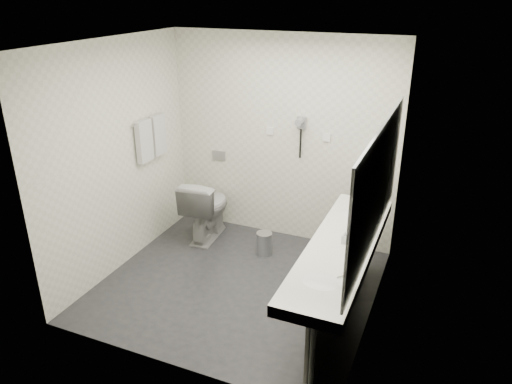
% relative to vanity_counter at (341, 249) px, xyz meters
% --- Properties ---
extents(floor, '(2.80, 2.80, 0.00)m').
position_rel_vanity_counter_xyz_m(floor, '(-1.12, 0.20, -0.80)').
color(floor, '#29292E').
rests_on(floor, ground).
extents(ceiling, '(2.80, 2.80, 0.00)m').
position_rel_vanity_counter_xyz_m(ceiling, '(-1.12, 0.20, 1.70)').
color(ceiling, white).
rests_on(ceiling, wall_back).
extents(wall_back, '(2.80, 0.00, 2.80)m').
position_rel_vanity_counter_xyz_m(wall_back, '(-1.12, 1.50, 0.45)').
color(wall_back, white).
rests_on(wall_back, floor).
extents(wall_front, '(2.80, 0.00, 2.80)m').
position_rel_vanity_counter_xyz_m(wall_front, '(-1.12, -1.10, 0.45)').
color(wall_front, white).
rests_on(wall_front, floor).
extents(wall_left, '(0.00, 2.60, 2.60)m').
position_rel_vanity_counter_xyz_m(wall_left, '(-2.52, 0.20, 0.45)').
color(wall_left, white).
rests_on(wall_left, floor).
extents(wall_right, '(0.00, 2.60, 2.60)m').
position_rel_vanity_counter_xyz_m(wall_right, '(0.27, 0.20, 0.45)').
color(wall_right, white).
rests_on(wall_right, floor).
extents(vanity_counter, '(0.55, 2.20, 0.10)m').
position_rel_vanity_counter_xyz_m(vanity_counter, '(0.00, 0.00, 0.00)').
color(vanity_counter, white).
rests_on(vanity_counter, floor).
extents(vanity_panel, '(0.03, 2.15, 0.75)m').
position_rel_vanity_counter_xyz_m(vanity_panel, '(0.02, 0.00, -0.42)').
color(vanity_panel, gray).
rests_on(vanity_panel, floor).
extents(vanity_post_near, '(0.06, 0.06, 0.75)m').
position_rel_vanity_counter_xyz_m(vanity_post_near, '(0.05, -1.04, -0.42)').
color(vanity_post_near, silver).
rests_on(vanity_post_near, floor).
extents(vanity_post_far, '(0.06, 0.06, 0.75)m').
position_rel_vanity_counter_xyz_m(vanity_post_far, '(0.05, 1.04, -0.42)').
color(vanity_post_far, silver).
rests_on(vanity_post_far, floor).
extents(mirror, '(0.02, 2.20, 1.05)m').
position_rel_vanity_counter_xyz_m(mirror, '(0.26, 0.00, 0.65)').
color(mirror, '#B2BCC6').
rests_on(mirror, wall_right).
extents(basin_near, '(0.40, 0.31, 0.05)m').
position_rel_vanity_counter_xyz_m(basin_near, '(0.00, -0.65, 0.04)').
color(basin_near, white).
rests_on(basin_near, vanity_counter).
extents(basin_far, '(0.40, 0.31, 0.05)m').
position_rel_vanity_counter_xyz_m(basin_far, '(0.00, 0.65, 0.04)').
color(basin_far, white).
rests_on(basin_far, vanity_counter).
extents(faucet_near, '(0.04, 0.04, 0.15)m').
position_rel_vanity_counter_xyz_m(faucet_near, '(0.19, -0.65, 0.12)').
color(faucet_near, silver).
rests_on(faucet_near, vanity_counter).
extents(faucet_far, '(0.04, 0.04, 0.15)m').
position_rel_vanity_counter_xyz_m(faucet_far, '(0.19, 0.65, 0.12)').
color(faucet_far, silver).
rests_on(faucet_far, vanity_counter).
extents(soap_bottle_a, '(0.06, 0.06, 0.12)m').
position_rel_vanity_counter_xyz_m(soap_bottle_a, '(0.02, 0.02, 0.11)').
color(soap_bottle_a, white).
rests_on(soap_bottle_a, vanity_counter).
extents(soap_bottle_b, '(0.09, 0.09, 0.10)m').
position_rel_vanity_counter_xyz_m(soap_bottle_b, '(0.05, 0.19, 0.10)').
color(soap_bottle_b, white).
rests_on(soap_bottle_b, vanity_counter).
extents(soap_bottle_c, '(0.05, 0.05, 0.11)m').
position_rel_vanity_counter_xyz_m(soap_bottle_c, '(0.14, -0.04, 0.10)').
color(soap_bottle_c, white).
rests_on(soap_bottle_c, vanity_counter).
extents(glass_left, '(0.07, 0.07, 0.11)m').
position_rel_vanity_counter_xyz_m(glass_left, '(0.15, 0.24, 0.11)').
color(glass_left, silver).
rests_on(glass_left, vanity_counter).
extents(glass_right, '(0.08, 0.08, 0.12)m').
position_rel_vanity_counter_xyz_m(glass_right, '(0.16, 0.28, 0.11)').
color(glass_right, silver).
rests_on(glass_right, vanity_counter).
extents(toilet, '(0.51, 0.82, 0.80)m').
position_rel_vanity_counter_xyz_m(toilet, '(-1.94, 1.05, -0.40)').
color(toilet, white).
rests_on(toilet, floor).
extents(flush_plate, '(0.18, 0.02, 0.12)m').
position_rel_vanity_counter_xyz_m(flush_plate, '(-1.98, 1.49, 0.15)').
color(flush_plate, '#B2B5BA').
rests_on(flush_plate, wall_back).
extents(pedal_bin, '(0.21, 0.21, 0.26)m').
position_rel_vanity_counter_xyz_m(pedal_bin, '(-1.11, 0.92, -0.67)').
color(pedal_bin, '#B2B5BA').
rests_on(pedal_bin, floor).
extents(bin_lid, '(0.19, 0.19, 0.02)m').
position_rel_vanity_counter_xyz_m(bin_lid, '(-1.11, 0.92, -0.53)').
color(bin_lid, '#B2B5BA').
rests_on(bin_lid, pedal_bin).
extents(towel_rail, '(0.02, 0.62, 0.02)m').
position_rel_vanity_counter_xyz_m(towel_rail, '(-2.47, 0.75, 0.75)').
color(towel_rail, silver).
rests_on(towel_rail, wall_left).
extents(towel_near, '(0.07, 0.24, 0.48)m').
position_rel_vanity_counter_xyz_m(towel_near, '(-2.46, 0.61, 0.53)').
color(towel_near, silver).
rests_on(towel_near, towel_rail).
extents(towel_far, '(0.07, 0.24, 0.48)m').
position_rel_vanity_counter_xyz_m(towel_far, '(-2.46, 0.89, 0.53)').
color(towel_far, silver).
rests_on(towel_far, towel_rail).
extents(dryer_cradle, '(0.10, 0.04, 0.14)m').
position_rel_vanity_counter_xyz_m(dryer_cradle, '(-0.88, 1.47, 0.70)').
color(dryer_cradle, gray).
rests_on(dryer_cradle, wall_back).
extents(dryer_barrel, '(0.08, 0.14, 0.08)m').
position_rel_vanity_counter_xyz_m(dryer_barrel, '(-0.88, 1.40, 0.73)').
color(dryer_barrel, gray).
rests_on(dryer_barrel, dryer_cradle).
extents(dryer_cord, '(0.02, 0.02, 0.35)m').
position_rel_vanity_counter_xyz_m(dryer_cord, '(-0.88, 1.46, 0.45)').
color(dryer_cord, black).
rests_on(dryer_cord, dryer_cradle).
extents(switch_plate_a, '(0.09, 0.02, 0.09)m').
position_rel_vanity_counter_xyz_m(switch_plate_a, '(-1.27, 1.49, 0.55)').
color(switch_plate_a, white).
rests_on(switch_plate_a, wall_back).
extents(switch_plate_b, '(0.09, 0.02, 0.09)m').
position_rel_vanity_counter_xyz_m(switch_plate_b, '(-0.57, 1.49, 0.55)').
color(switch_plate_b, white).
rests_on(switch_plate_b, wall_back).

